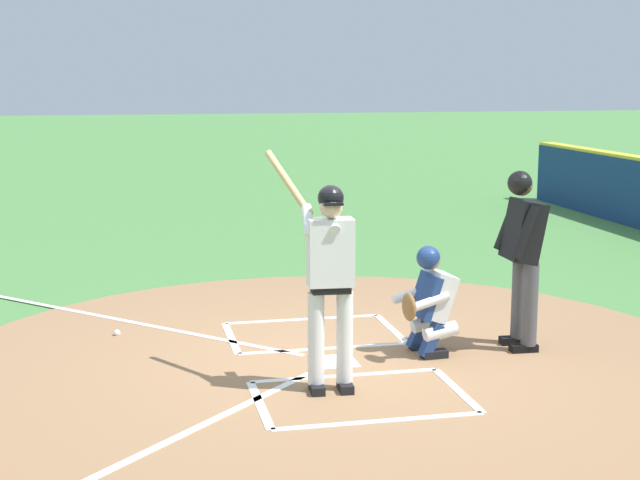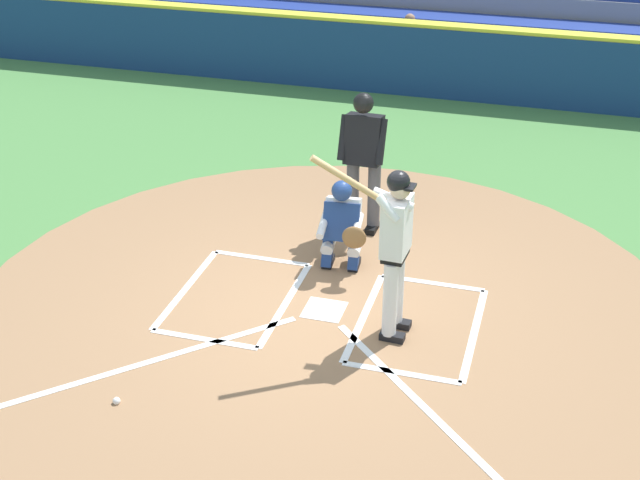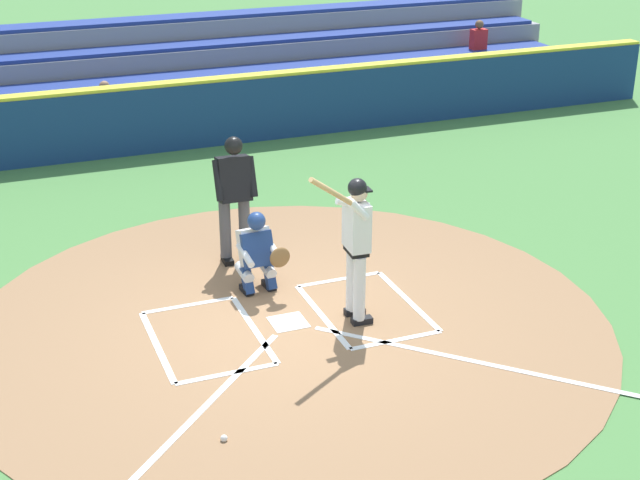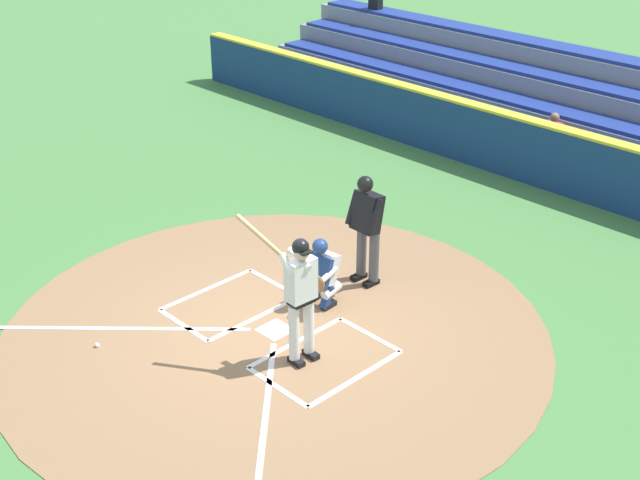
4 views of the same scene
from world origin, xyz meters
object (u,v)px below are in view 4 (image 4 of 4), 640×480
object	(u,v)px
catcher	(321,271)
plate_umpire	(367,222)
batter	(300,291)
baseball	(97,345)

from	to	relation	value
catcher	plate_umpire	world-z (taller)	plate_umpire
batter	catcher	size ratio (longest dim) A/B	1.88
batter	catcher	world-z (taller)	batter
plate_umpire	baseball	bearing A→B (deg)	71.59
plate_umpire	batter	bearing A→B (deg)	111.24
batter	plate_umpire	world-z (taller)	batter
catcher	plate_umpire	bearing A→B (deg)	-89.70
batter	baseball	size ratio (longest dim) A/B	28.76
plate_umpire	baseball	world-z (taller)	plate_umpire
plate_umpire	baseball	distance (m)	4.45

